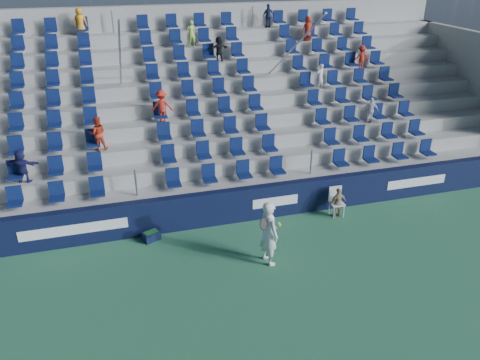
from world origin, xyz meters
The scene contains 7 objects.
ground centered at (0.00, 0.00, 0.00)m, with size 70.00×70.00×0.00m, color #31734E.
sponsor_wall centered at (0.00, 3.15, 0.60)m, with size 24.00×0.32×1.20m.
grandstand centered at (0.00, 8.24, 2.13)m, with size 24.00×8.17×6.63m.
tennis_player centered at (0.45, 0.64, 1.00)m, with size 0.72×0.82×2.00m.
line_judge_chair centered at (3.59, 2.66, 0.59)m, with size 0.47×0.48×1.03m.
line_judge centered at (3.59, 2.50, 0.54)m, with size 0.63×0.26×1.08m, color tan.
ball_bin centered at (-2.73, 2.75, 0.16)m, with size 0.62×0.52×0.30m.
Camera 1 is at (-3.44, -10.05, 8.21)m, focal length 35.00 mm.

